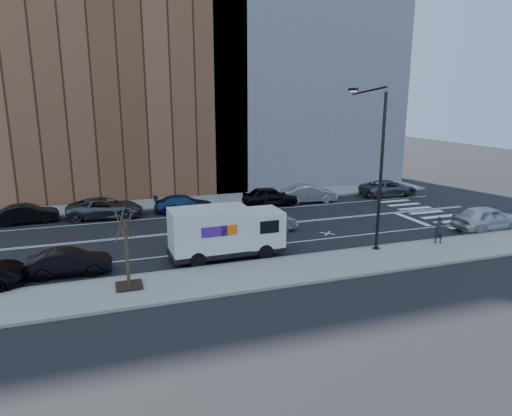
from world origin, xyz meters
TOP-DOWN VIEW (x-y plane):
  - ground at (0.00, 0.00)m, footprint 120.00×120.00m
  - sidewalk_near at (0.00, -8.80)m, footprint 44.00×3.60m
  - sidewalk_far at (0.00, 8.80)m, footprint 44.00×3.60m
  - curb_near at (0.00, -7.00)m, footprint 44.00×0.25m
  - curb_far at (0.00, 7.00)m, footprint 44.00×0.25m
  - crosswalk at (16.00, 0.00)m, footprint 3.00×14.00m
  - road_markings at (0.00, 0.00)m, footprint 40.00×8.60m
  - bldg_brick at (-8.00, 15.60)m, footprint 26.00×10.00m
  - bldg_concrete at (12.00, 15.60)m, footprint 20.00×10.00m
  - streetlight at (7.00, -6.91)m, footprint 0.44×4.02m
  - street_tree at (-7.00, -8.40)m, footprint 1.20×1.20m
  - fedex_van at (-1.57, -5.60)m, footprint 6.41×2.37m
  - far_parked_b at (-13.00, 5.96)m, footprint 4.26×1.76m
  - far_parked_c at (-7.75, 5.75)m, footprint 5.67×3.12m
  - far_parked_d at (-1.89, 5.58)m, footprint 4.74×2.28m
  - far_parked_e at (5.28, 5.53)m, footprint 4.80×2.44m
  - far_parked_f at (8.80, 5.52)m, footprint 4.76×1.99m
  - far_parked_g at (16.77, 5.50)m, footprint 5.26×2.43m
  - driving_sedan at (2.19, -1.61)m, footprint 4.37×1.82m
  - near_parked_rear_a at (-9.67, -5.52)m, footprint 4.10×1.59m
  - near_parked_front at (16.58, -5.98)m, footprint 4.89×2.06m
  - pedestrian at (11.17, -7.70)m, footprint 0.69×0.56m

SIDE VIEW (x-z plane):
  - ground at x=0.00m, z-range 0.00..0.00m
  - crosswalk at x=16.00m, z-range 0.00..0.01m
  - road_markings at x=0.00m, z-range 0.00..0.01m
  - sidewalk_near at x=0.00m, z-range 0.00..0.15m
  - sidewalk_far at x=0.00m, z-range 0.00..0.15m
  - curb_near at x=0.00m, z-range 0.00..0.17m
  - curb_far at x=0.00m, z-range 0.00..0.17m
  - near_parked_rear_a at x=-9.67m, z-range 0.00..1.33m
  - far_parked_d at x=-1.89m, z-range 0.00..1.33m
  - far_parked_b at x=-13.00m, z-range 0.00..1.37m
  - driving_sedan at x=2.19m, z-range 0.00..1.40m
  - far_parked_g at x=16.77m, z-range 0.00..1.46m
  - far_parked_c at x=-7.75m, z-range 0.00..1.50m
  - far_parked_f at x=8.80m, z-range 0.00..1.53m
  - far_parked_e at x=5.28m, z-range 0.00..1.57m
  - near_parked_front at x=16.58m, z-range 0.00..1.65m
  - pedestrian at x=11.17m, z-range 0.15..1.78m
  - street_tree at x=-7.00m, z-range -0.42..3.33m
  - fedex_van at x=-1.57m, z-range 0.07..2.98m
  - streetlight at x=7.00m, z-range 0.41..9.75m
  - bldg_brick at x=-8.00m, z-range 0.00..22.00m
  - bldg_concrete at x=12.00m, z-range 0.00..26.00m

